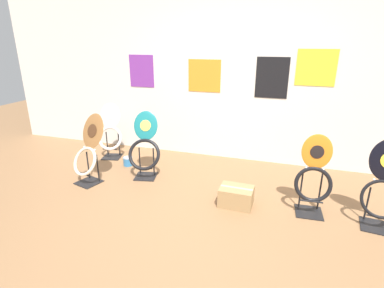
{
  "coord_description": "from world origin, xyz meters",
  "views": [
    {
      "loc": [
        0.76,
        -2.31,
        1.79
      ],
      "look_at": [
        -0.33,
        1.04,
        0.55
      ],
      "focal_mm": 28.0,
      "sensor_mm": 36.0,
      "label": 1
    }
  ],
  "objects_px": {
    "toilet_seat_display_woodgrain": "(89,151)",
    "paint_can": "(128,161)",
    "toilet_seat_display_teal_sax": "(145,148)",
    "toilet_seat_display_orange_sun": "(314,177)",
    "toilet_seat_display_white_plain": "(110,134)",
    "toilet_seat_display_jazz_black": "(384,187)",
    "storage_box": "(236,196)"
  },
  "relations": [
    {
      "from": "toilet_seat_display_jazz_black",
      "to": "toilet_seat_display_woodgrain",
      "type": "distance_m",
      "value": 3.34
    },
    {
      "from": "toilet_seat_display_white_plain",
      "to": "storage_box",
      "type": "height_order",
      "value": "toilet_seat_display_white_plain"
    },
    {
      "from": "paint_can",
      "to": "toilet_seat_display_jazz_black",
      "type": "bearing_deg",
      "value": -10.79
    },
    {
      "from": "toilet_seat_display_white_plain",
      "to": "paint_can",
      "type": "height_order",
      "value": "toilet_seat_display_white_plain"
    },
    {
      "from": "toilet_seat_display_teal_sax",
      "to": "toilet_seat_display_orange_sun",
      "type": "height_order",
      "value": "toilet_seat_display_orange_sun"
    },
    {
      "from": "toilet_seat_display_orange_sun",
      "to": "storage_box",
      "type": "xyz_separation_m",
      "value": [
        -0.78,
        -0.08,
        -0.32
      ]
    },
    {
      "from": "toilet_seat_display_jazz_black",
      "to": "paint_can",
      "type": "distance_m",
      "value": 3.23
    },
    {
      "from": "toilet_seat_display_orange_sun",
      "to": "paint_can",
      "type": "height_order",
      "value": "toilet_seat_display_orange_sun"
    },
    {
      "from": "toilet_seat_display_teal_sax",
      "to": "toilet_seat_display_white_plain",
      "type": "xyz_separation_m",
      "value": [
        -0.83,
        0.48,
        -0.03
      ]
    },
    {
      "from": "toilet_seat_display_woodgrain",
      "to": "paint_can",
      "type": "relative_size",
      "value": 6.3
    },
    {
      "from": "toilet_seat_display_woodgrain",
      "to": "toilet_seat_display_white_plain",
      "type": "xyz_separation_m",
      "value": [
        -0.22,
        0.84,
        -0.05
      ]
    },
    {
      "from": "toilet_seat_display_woodgrain",
      "to": "toilet_seat_display_teal_sax",
      "type": "height_order",
      "value": "toilet_seat_display_woodgrain"
    },
    {
      "from": "toilet_seat_display_teal_sax",
      "to": "toilet_seat_display_white_plain",
      "type": "relative_size",
      "value": 1.04
    },
    {
      "from": "toilet_seat_display_woodgrain",
      "to": "toilet_seat_display_orange_sun",
      "type": "bearing_deg",
      "value": 1.45
    },
    {
      "from": "toilet_seat_display_teal_sax",
      "to": "toilet_seat_display_jazz_black",
      "type": "bearing_deg",
      "value": -7.29
    },
    {
      "from": "toilet_seat_display_woodgrain",
      "to": "storage_box",
      "type": "xyz_separation_m",
      "value": [
        1.93,
        -0.01,
        -0.33
      ]
    },
    {
      "from": "toilet_seat_display_orange_sun",
      "to": "toilet_seat_display_white_plain",
      "type": "xyz_separation_m",
      "value": [
        -2.93,
        0.78,
        -0.04
      ]
    },
    {
      "from": "paint_can",
      "to": "storage_box",
      "type": "bearing_deg",
      "value": -19.96
    },
    {
      "from": "toilet_seat_display_white_plain",
      "to": "paint_can",
      "type": "bearing_deg",
      "value": -28.78
    },
    {
      "from": "paint_can",
      "to": "storage_box",
      "type": "xyz_separation_m",
      "value": [
        1.74,
        -0.63,
        0.04
      ]
    },
    {
      "from": "toilet_seat_display_orange_sun",
      "to": "storage_box",
      "type": "relative_size",
      "value": 2.36
    },
    {
      "from": "toilet_seat_display_jazz_black",
      "to": "storage_box",
      "type": "height_order",
      "value": "toilet_seat_display_jazz_black"
    },
    {
      "from": "toilet_seat_display_jazz_black",
      "to": "toilet_seat_display_white_plain",
      "type": "xyz_separation_m",
      "value": [
        -3.56,
        0.83,
        -0.06
      ]
    },
    {
      "from": "toilet_seat_display_orange_sun",
      "to": "storage_box",
      "type": "bearing_deg",
      "value": -174.09
    },
    {
      "from": "toilet_seat_display_teal_sax",
      "to": "storage_box",
      "type": "distance_m",
      "value": 1.4
    },
    {
      "from": "toilet_seat_display_teal_sax",
      "to": "paint_can",
      "type": "distance_m",
      "value": 0.6
    },
    {
      "from": "toilet_seat_display_orange_sun",
      "to": "storage_box",
      "type": "height_order",
      "value": "toilet_seat_display_orange_sun"
    },
    {
      "from": "toilet_seat_display_jazz_black",
      "to": "toilet_seat_display_white_plain",
      "type": "height_order",
      "value": "toilet_seat_display_jazz_black"
    },
    {
      "from": "toilet_seat_display_white_plain",
      "to": "storage_box",
      "type": "bearing_deg",
      "value": -21.74
    },
    {
      "from": "storage_box",
      "to": "toilet_seat_display_teal_sax",
      "type": "bearing_deg",
      "value": 163.91
    },
    {
      "from": "toilet_seat_display_teal_sax",
      "to": "toilet_seat_display_white_plain",
      "type": "distance_m",
      "value": 0.96
    },
    {
      "from": "toilet_seat_display_woodgrain",
      "to": "paint_can",
      "type": "bearing_deg",
      "value": 72.8
    }
  ]
}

